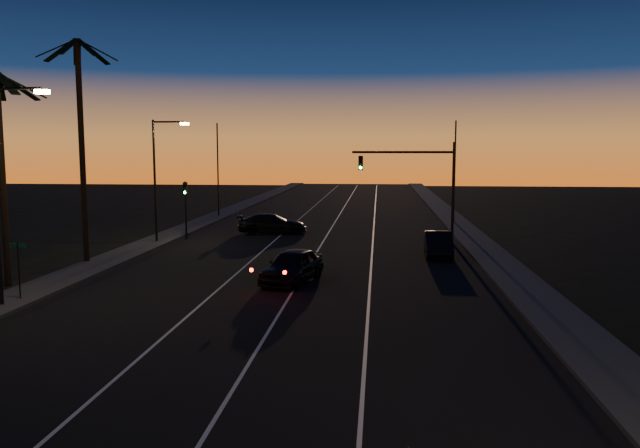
# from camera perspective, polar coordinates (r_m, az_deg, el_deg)

# --- Properties ---
(road) EXTENTS (20.00, 170.00, 0.01)m
(road) POSITION_cam_1_polar(r_m,az_deg,el_deg) (34.57, -1.97, -3.96)
(road) COLOR black
(road) RESTS_ON ground
(sidewalk_left) EXTENTS (2.40, 170.00, 0.16)m
(sidewalk_left) POSITION_cam_1_polar(r_m,az_deg,el_deg) (37.65, -19.16, -3.34)
(sidewalk_left) COLOR #333331
(sidewalk_left) RESTS_ON ground
(sidewalk_right) EXTENTS (2.40, 170.00, 0.16)m
(sidewalk_right) POSITION_cam_1_polar(r_m,az_deg,el_deg) (34.96, 16.60, -4.00)
(sidewalk_right) COLOR #333331
(sidewalk_right) RESTS_ON ground
(lane_stripe_left) EXTENTS (0.12, 160.00, 0.01)m
(lane_stripe_left) POSITION_cam_1_polar(r_m,az_deg,el_deg) (35.07, -6.85, -3.83)
(lane_stripe_left) COLOR silver
(lane_stripe_left) RESTS_ON road
(lane_stripe_mid) EXTENTS (0.12, 160.00, 0.01)m
(lane_stripe_mid) POSITION_cam_1_polar(r_m,az_deg,el_deg) (34.51, -1.14, -3.96)
(lane_stripe_mid) COLOR silver
(lane_stripe_mid) RESTS_ON road
(lane_stripe_right) EXTENTS (0.12, 160.00, 0.01)m
(lane_stripe_right) POSITION_cam_1_polar(r_m,az_deg,el_deg) (34.29, 4.69, -4.05)
(lane_stripe_right) COLOR silver
(lane_stripe_right) RESTS_ON road
(palm_mid) EXTENTS (4.25, 4.16, 10.03)m
(palm_mid) POSITION_cam_1_polar(r_m,az_deg,el_deg) (32.78, -27.16, 5.69)
(palm_mid) COLOR black
(palm_mid) RESTS_ON ground
(palm_far) EXTENTS (4.25, 4.16, 12.53)m
(palm_far) POSITION_cam_1_polar(r_m,az_deg,el_deg) (37.55, -21.01, 8.11)
(palm_far) COLOR black
(palm_far) RESTS_ON ground
(streetlight_left_near) EXTENTS (2.55, 0.26, 9.00)m
(streetlight_left_near) POSITION_cam_1_polar(r_m,az_deg,el_deg) (28.09, -27.12, 3.73)
(streetlight_left_near) COLOR black
(streetlight_left_near) RESTS_ON ground
(streetlight_left_far) EXTENTS (2.55, 0.26, 8.50)m
(streetlight_left_far) POSITION_cam_1_polar(r_m,az_deg,el_deg) (44.34, -14.52, 4.78)
(streetlight_left_far) COLOR black
(streetlight_left_far) RESTS_ON ground
(street_sign) EXTENTS (0.70, 0.06, 2.60)m
(street_sign) POSITION_cam_1_polar(r_m,az_deg,el_deg) (29.36, -25.85, -3.30)
(street_sign) COLOR black
(street_sign) RESTS_ON ground
(signal_mast) EXTENTS (7.10, 0.41, 7.00)m
(signal_mast) POSITION_cam_1_polar(r_m,az_deg,el_deg) (43.79, 9.03, 4.52)
(signal_mast) COLOR black
(signal_mast) RESTS_ON ground
(signal_post) EXTENTS (0.28, 0.37, 4.20)m
(signal_post) POSITION_cam_1_polar(r_m,az_deg,el_deg) (45.95, -12.20, 2.19)
(signal_post) COLOR black
(signal_post) RESTS_ON ground
(far_pole_left) EXTENTS (0.14, 0.14, 9.00)m
(far_pole_left) POSITION_cam_1_polar(r_m,az_deg,el_deg) (60.69, -9.32, 4.86)
(far_pole_left) COLOR black
(far_pole_left) RESTS_ON ground
(far_pole_right) EXTENTS (0.14, 0.14, 9.00)m
(far_pole_right) POSITION_cam_1_polar(r_m,az_deg,el_deg) (56.11, 12.21, 4.64)
(far_pole_right) COLOR black
(far_pole_right) RESTS_ON ground
(lead_car) EXTENTS (3.13, 5.61, 1.63)m
(lead_car) POSITION_cam_1_polar(r_m,az_deg,el_deg) (30.53, -2.54, -3.84)
(lead_car) COLOR black
(lead_car) RESTS_ON road
(right_car) EXTENTS (1.69, 4.58, 1.50)m
(right_car) POSITION_cam_1_polar(r_m,az_deg,el_deg) (38.59, 10.74, -1.81)
(right_car) COLOR black
(right_car) RESTS_ON road
(cross_car) EXTENTS (5.61, 2.98, 1.55)m
(cross_car) POSITION_cam_1_polar(r_m,az_deg,el_deg) (48.26, -4.41, 0.03)
(cross_car) COLOR black
(cross_car) RESTS_ON road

